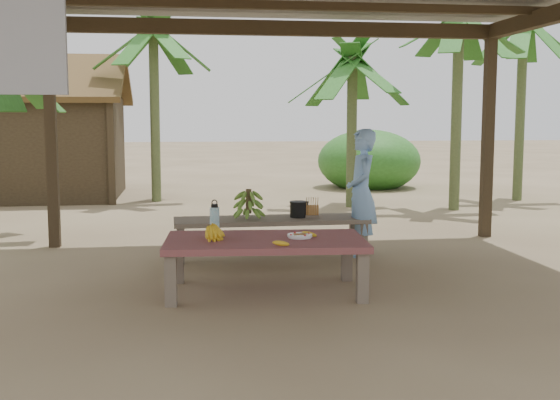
{
  "coord_description": "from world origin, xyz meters",
  "views": [
    {
      "loc": [
        -1.22,
        -6.56,
        1.59
      ],
      "look_at": [
        -0.29,
        0.11,
        0.8
      ],
      "focal_mm": 45.0,
      "sensor_mm": 36.0,
      "label": 1
    }
  ],
  "objects": [
    {
      "name": "loose_banana_side",
      "position": [
        -0.07,
        -0.26,
        0.52
      ],
      "size": [
        0.15,
        0.14,
        0.04
      ],
      "primitive_type": "ellipsoid",
      "rotation": [
        0.0,
        0.0,
        0.86
      ],
      "color": "yellow",
      "rests_on": "work_table"
    },
    {
      "name": "banana_plant_ne",
      "position": [
        3.43,
        4.96,
        3.06
      ],
      "size": [
        1.8,
        1.8,
        3.56
      ],
      "color": "#596638",
      "rests_on": "ground"
    },
    {
      "name": "work_table",
      "position": [
        -0.49,
        -0.32,
        0.43
      ],
      "size": [
        1.87,
        1.13,
        0.5
      ],
      "rotation": [
        0.0,
        0.0,
        -0.07
      ],
      "color": "brown",
      "rests_on": "ground"
    },
    {
      "name": "banana_plant_far",
      "position": [
        5.19,
        6.17,
        3.13
      ],
      "size": [
        1.8,
        1.8,
        3.63
      ],
      "color": "#596638",
      "rests_on": "ground"
    },
    {
      "name": "green_banana_stalk",
      "position": [
        -0.48,
        1.3,
        0.63
      ],
      "size": [
        0.32,
        0.32,
        0.35
      ],
      "primitive_type": null,
      "rotation": [
        0.0,
        0.0,
        0.02
      ],
      "color": "#598C2D",
      "rests_on": "bench"
    },
    {
      "name": "loose_banana_front",
      "position": [
        -0.4,
        -0.7,
        0.52
      ],
      "size": [
        0.15,
        0.07,
        0.04
      ],
      "primitive_type": "ellipsoid",
      "rotation": [
        0.0,
        0.0,
        1.37
      ],
      "color": "yellow",
      "rests_on": "work_table"
    },
    {
      "name": "plate",
      "position": [
        -0.17,
        -0.33,
        0.52
      ],
      "size": [
        0.23,
        0.23,
        0.04
      ],
      "color": "white",
      "rests_on": "work_table"
    },
    {
      "name": "ground",
      "position": [
        0.0,
        0.0,
        0.0
      ],
      "size": [
        80.0,
        80.0,
        0.0
      ],
      "primitive_type": "plane",
      "color": "brown",
      "rests_on": "ground"
    },
    {
      "name": "ripe_banana_bunch",
      "position": [
        -0.99,
        -0.31,
        0.58
      ],
      "size": [
        0.32,
        0.3,
        0.15
      ],
      "primitive_type": null,
      "rotation": [
        0.0,
        0.0,
        -0.46
      ],
      "color": "yellow",
      "rests_on": "work_table"
    },
    {
      "name": "cooking_pot",
      "position": [
        0.1,
        1.34,
        0.54
      ],
      "size": [
        0.21,
        0.21,
        0.18
      ],
      "primitive_type": "cylinder",
      "color": "black",
      "rests_on": "bench"
    },
    {
      "name": "skewer_rack",
      "position": [
        0.24,
        1.27,
        0.57
      ],
      "size": [
        0.18,
        0.08,
        0.24
      ],
      "primitive_type": null,
      "rotation": [
        0.0,
        0.0,
        0.02
      ],
      "color": "#A57F47",
      "rests_on": "bench"
    },
    {
      "name": "hut",
      "position": [
        -4.5,
        8.0,
        1.1
      ],
      "size": [
        4.4,
        3.43,
        2.85
      ],
      "color": "black",
      "rests_on": "ground"
    },
    {
      "name": "banana_plant_n",
      "position": [
        1.76,
        5.62,
        2.37
      ],
      "size": [
        1.8,
        1.8,
        2.85
      ],
      "color": "#596638",
      "rests_on": "ground"
    },
    {
      "name": "water_flask",
      "position": [
        -0.93,
        -0.02,
        0.64
      ],
      "size": [
        0.09,
        0.09,
        0.33
      ],
      "color": "teal",
      "rests_on": "work_table"
    },
    {
      "name": "banana_plant_nw",
      "position": [
        -1.72,
        6.92,
        2.99
      ],
      "size": [
        1.8,
        1.8,
        3.49
      ],
      "color": "#596638",
      "rests_on": "ground"
    },
    {
      "name": "bench",
      "position": [
        -0.23,
        1.31,
        0.39
      ],
      "size": [
        2.21,
        0.64,
        0.45
      ],
      "rotation": [
        0.0,
        0.0,
        0.02
      ],
      "color": "brown",
      "rests_on": "ground"
    },
    {
      "name": "woman",
      "position": [
        0.81,
        1.22,
        0.73
      ],
      "size": [
        0.39,
        0.56,
        1.47
      ],
      "primitive_type": "imported",
      "rotation": [
        0.0,
        0.0,
        -1.65
      ],
      "color": "#7BABE9",
      "rests_on": "ground"
    }
  ]
}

